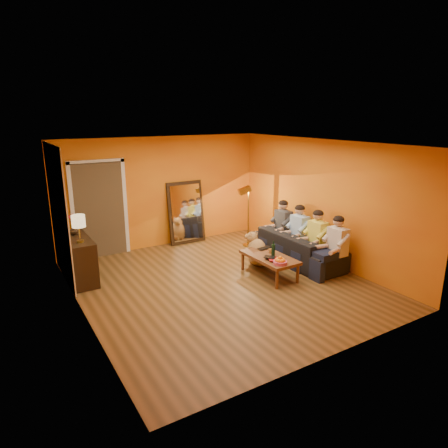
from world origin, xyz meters
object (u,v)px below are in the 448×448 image
person_mid_right (299,232)px  floor_lamp (248,217)px  vase (74,230)px  person_mid_left (317,239)px  sideboard (79,259)px  sofa (297,247)px  person_far_left (337,246)px  laptop (266,249)px  coffee_table (269,266)px  tumbler (271,251)px  mirror_frame (186,212)px  person_far_right (283,226)px  wine_bottle (273,249)px  dog (257,248)px  table_lamp (79,229)px

person_mid_right → floor_lamp: bearing=108.9°
person_mid_right → vase: bearing=160.8°
vase → person_mid_left: bearing=-25.4°
sideboard → sofa: (4.24, -1.37, -0.10)m
person_far_left → vase: bearing=149.0°
laptop → coffee_table: bearing=-129.2°
coffee_table → tumbler: tumbler is taller
laptop → mirror_frame: bearing=92.2°
person_far_right → tumbler: 1.35m
floor_lamp → person_mid_left: floor_lamp is taller
vase → person_mid_right: bearing=-19.2°
vase → coffee_table: bearing=-31.4°
coffee_table → wine_bottle: (0.05, -0.05, 0.37)m
floor_lamp → laptop: bearing=-93.4°
coffee_table → vase: (-3.22, 1.97, 0.73)m
sideboard → laptop: size_ratio=3.71×
person_mid_right → vase: 4.64m
sofa → person_far_left: size_ratio=1.82×
laptop → floor_lamp: bearing=57.7°
sideboard → person_far_left: 4.98m
sofa → coffee_table: size_ratio=1.82×
laptop → tumbler: bearing=-116.6°
person_far_left → person_far_right: (0.00, 1.65, 0.00)m
dog → vase: bearing=171.9°
sideboard → mirror_frame: bearing=21.2°
sofa → person_mid_right: bearing=-52.4°
table_lamp → person_far_right: table_lamp is taller
person_far_right → sideboard: bearing=170.6°
sideboard → table_lamp: table_lamp is taller
dog → wine_bottle: 0.74m
person_far_right → wine_bottle: 1.51m
tumbler → laptop: (0.06, 0.23, -0.03)m
person_mid_right → person_far_right: size_ratio=1.00×
sofa → person_far_left: (0.13, -1.00, 0.29)m
sofa → person_mid_left: (0.13, -0.45, 0.29)m
table_lamp → person_mid_right: 4.50m
floor_lamp → laptop: size_ratio=4.52×
coffee_table → person_mid_right: 1.29m
mirror_frame → person_far_right: mirror_frame is taller
person_far_right → person_far_left: bearing=-90.0°
person_mid_right → person_far_right: same height
sofa → floor_lamp: size_ratio=1.54×
table_lamp → coffee_table: size_ratio=0.42×
floor_lamp → tumbler: size_ratio=15.81×
person_mid_right → person_far_right: bearing=90.0°
mirror_frame → person_far_left: (1.58, -3.45, -0.15)m
person_far_left → wine_bottle: 1.25m
person_mid_right → wine_bottle: 1.20m
wine_bottle → sofa: bearing=22.1°
person_mid_left → floor_lamp: bearing=103.5°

